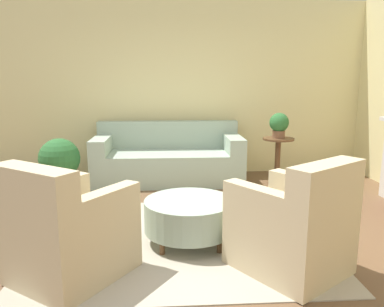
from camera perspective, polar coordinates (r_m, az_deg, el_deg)
ground_plane at (r=3.77m, az=-1.79°, el=-12.93°), size 16.00×16.00×0.00m
wall_back at (r=6.24m, az=-2.74°, el=9.82°), size 9.48×0.12×2.80m
rug at (r=3.76m, az=-1.79°, el=-12.86°), size 2.70×2.24×0.01m
couch at (r=5.79m, az=-3.63°, el=-1.00°), size 2.23×0.96×0.90m
armchair_left at (r=3.10m, az=-18.45°, el=-11.52°), size 1.05×1.08×0.94m
armchair_right at (r=3.16m, az=15.30°, el=-10.90°), size 1.05×1.08×0.94m
ottoman_table at (r=3.60m, az=-0.42°, el=-9.34°), size 0.86×0.86×0.41m
side_table at (r=5.70m, az=12.93°, el=-0.04°), size 0.46×0.46×0.70m
potted_plant_on_side_table at (r=5.63m, az=13.12°, el=4.38°), size 0.28×0.28×0.37m
potted_plant_floor at (r=5.57m, az=-19.53°, el=-0.95°), size 0.57×0.57×0.74m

